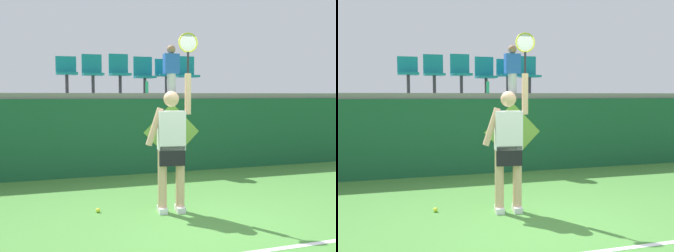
% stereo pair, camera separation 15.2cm
% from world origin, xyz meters
% --- Properties ---
extents(ground_plane, '(40.00, 40.00, 0.00)m').
position_xyz_m(ground_plane, '(0.00, 0.00, 0.00)').
color(ground_plane, '#478438').
extents(court_back_wall, '(11.12, 0.20, 1.60)m').
position_xyz_m(court_back_wall, '(0.00, 3.69, 0.80)').
color(court_back_wall, '#195633').
rests_on(court_back_wall, ground_plane).
extents(spectator_platform, '(11.12, 3.01, 0.12)m').
position_xyz_m(spectator_platform, '(0.00, 5.14, 1.66)').
color(spectator_platform, gray).
rests_on(spectator_platform, court_back_wall).
extents(tennis_player, '(0.75, 0.31, 2.56)m').
position_xyz_m(tennis_player, '(-0.24, 0.76, 0.98)').
color(tennis_player, white).
rests_on(tennis_player, ground_plane).
extents(tennis_ball, '(0.07, 0.07, 0.07)m').
position_xyz_m(tennis_ball, '(-1.26, 1.06, 0.03)').
color(tennis_ball, '#D1E533').
rests_on(tennis_ball, ground_plane).
extents(water_bottle, '(0.07, 0.07, 0.26)m').
position_xyz_m(water_bottle, '(0.23, 3.83, 1.85)').
color(water_bottle, '#26B272').
rests_on(water_bottle, spectator_platform).
extents(stadium_chair_0, '(0.44, 0.42, 0.80)m').
position_xyz_m(stadium_chair_0, '(-1.42, 4.36, 2.19)').
color(stadium_chair_0, '#38383D').
rests_on(stadium_chair_0, spectator_platform).
extents(stadium_chair_1, '(0.44, 0.42, 0.86)m').
position_xyz_m(stadium_chair_1, '(-0.86, 4.37, 2.20)').
color(stadium_chair_1, '#38383D').
rests_on(stadium_chair_1, spectator_platform).
extents(stadium_chair_2, '(0.44, 0.42, 0.89)m').
position_xyz_m(stadium_chair_2, '(-0.26, 4.37, 2.22)').
color(stadium_chair_2, '#38383D').
rests_on(stadium_chair_2, spectator_platform).
extents(stadium_chair_3, '(0.44, 0.42, 0.84)m').
position_xyz_m(stadium_chair_3, '(0.31, 4.38, 2.17)').
color(stadium_chair_3, '#38383D').
rests_on(stadium_chair_3, spectator_platform).
extents(stadium_chair_4, '(0.44, 0.42, 0.81)m').
position_xyz_m(stadium_chair_4, '(0.83, 4.36, 2.19)').
color(stadium_chair_4, '#38383D').
rests_on(stadium_chair_4, spectator_platform).
extents(stadium_chair_5, '(0.44, 0.42, 0.88)m').
position_xyz_m(stadium_chair_5, '(1.37, 4.38, 2.21)').
color(stadium_chair_5, '#38383D').
rests_on(stadium_chair_5, spectator_platform).
extents(spectator_0, '(0.34, 0.20, 1.07)m').
position_xyz_m(spectator_0, '(0.83, 3.94, 2.28)').
color(spectator_0, white).
rests_on(spectator_0, spectator_platform).
extents(wall_signage_mount, '(1.27, 0.01, 1.52)m').
position_xyz_m(wall_signage_mount, '(0.72, 3.58, 0.00)').
color(wall_signage_mount, '#195633').
rests_on(wall_signage_mount, ground_plane).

